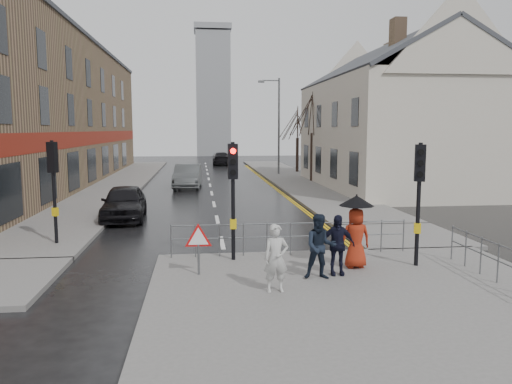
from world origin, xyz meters
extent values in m
plane|color=black|center=(0.00, 0.00, 0.00)|extent=(120.00, 120.00, 0.00)
cube|color=#605E5B|center=(3.00, -3.50, 0.07)|extent=(10.00, 9.00, 0.14)
cube|color=#605E5B|center=(-6.50, 23.00, 0.07)|extent=(4.00, 44.00, 0.14)
cube|color=#605E5B|center=(6.50, 25.00, 0.07)|extent=(4.00, 40.00, 0.14)
cube|color=#605E5B|center=(6.50, 3.00, 0.07)|extent=(4.00, 4.20, 0.14)
cube|color=#85674D|center=(-12.00, 22.00, 5.00)|extent=(8.00, 42.00, 10.00)
cube|color=beige|center=(12.00, 18.00, 3.50)|extent=(9.00, 16.00, 7.00)
cube|color=#85674D|center=(10.50, 14.00, 9.20)|extent=(0.70, 0.90, 1.80)
cube|color=#85674D|center=(13.20, 22.00, 9.20)|extent=(0.70, 0.90, 1.80)
cube|color=gray|center=(1.50, 62.00, 9.00)|extent=(5.00, 5.00, 18.00)
cylinder|color=black|center=(0.20, 0.20, 1.84)|extent=(0.11, 0.11, 3.40)
cube|color=black|center=(0.20, 0.20, 2.99)|extent=(0.28, 0.22, 1.00)
cylinder|color=#FF0C07|center=(0.20, 0.06, 3.29)|extent=(0.16, 0.04, 0.16)
cylinder|color=black|center=(0.20, 0.06, 2.99)|extent=(0.16, 0.04, 0.16)
cylinder|color=black|center=(0.20, 0.06, 2.69)|extent=(0.16, 0.04, 0.16)
cube|color=gold|center=(0.20, 0.20, 1.19)|extent=(0.18, 0.14, 0.28)
cylinder|color=black|center=(5.20, -1.00, 1.84)|extent=(0.11, 0.11, 3.40)
cube|color=black|center=(5.20, -1.00, 2.99)|extent=(0.34, 0.30, 1.00)
cylinder|color=black|center=(5.15, -1.13, 3.29)|extent=(0.16, 0.09, 0.16)
cylinder|color=black|center=(5.15, -1.13, 2.99)|extent=(0.16, 0.09, 0.16)
cylinder|color=black|center=(5.15, -1.13, 2.69)|extent=(0.16, 0.09, 0.16)
cube|color=gold|center=(5.20, -1.00, 1.19)|extent=(0.22, 0.19, 0.28)
cylinder|color=black|center=(-5.50, 3.00, 1.84)|extent=(0.11, 0.11, 3.40)
cube|color=black|center=(-5.50, 3.00, 2.99)|extent=(0.34, 0.30, 1.00)
cylinder|color=black|center=(-5.45, 3.13, 3.29)|extent=(0.16, 0.09, 0.16)
cylinder|color=black|center=(-5.45, 3.13, 2.99)|extent=(0.16, 0.09, 0.16)
cylinder|color=black|center=(-5.45, 3.13, 2.69)|extent=(0.16, 0.09, 0.16)
cube|color=gold|center=(-5.50, 3.00, 1.19)|extent=(0.22, 0.19, 0.28)
cylinder|color=#595B5E|center=(-1.60, 0.60, 0.64)|extent=(0.04, 0.04, 1.00)
cylinder|color=#595B5E|center=(5.50, 0.60, 0.64)|extent=(0.04, 0.04, 1.00)
cylinder|color=#595B5E|center=(1.95, 0.60, 1.09)|extent=(7.10, 0.04, 0.04)
cylinder|color=#595B5E|center=(1.95, 0.60, 0.69)|extent=(7.10, 0.04, 0.04)
cylinder|color=#595B5E|center=(6.50, -0.50, 0.64)|extent=(0.04, 0.04, 1.00)
cylinder|color=#595B5E|center=(6.50, -2.75, 1.09)|extent=(0.04, 4.50, 0.04)
cylinder|color=#595B5E|center=(6.50, -2.75, 0.69)|extent=(0.04, 4.50, 0.04)
cylinder|color=#595B5E|center=(-0.80, -1.20, 0.56)|extent=(0.06, 0.06, 0.85)
cylinder|color=red|center=(-0.80, -1.20, 1.09)|extent=(0.80, 0.03, 0.80)
cylinder|color=white|center=(-0.80, -1.22, 1.09)|extent=(0.60, 0.03, 0.60)
cylinder|color=#595B5E|center=(6.00, 28.00, 4.14)|extent=(0.16, 0.16, 8.00)
cylinder|color=#595B5E|center=(5.30, 28.00, 7.94)|extent=(1.40, 0.10, 0.10)
cube|color=#595B5E|center=(4.50, 28.00, 7.84)|extent=(0.50, 0.25, 0.18)
cylinder|color=#33231C|center=(7.50, 22.00, 1.89)|extent=(0.26, 0.26, 3.50)
cylinder|color=#33231C|center=(8.00, 30.00, 1.64)|extent=(0.26, 0.26, 3.00)
imported|color=#B2B2AE|center=(0.98, -2.79, 0.94)|extent=(0.60, 0.42, 1.59)
imported|color=black|center=(2.24, -1.91, 0.97)|extent=(0.86, 0.71, 1.65)
imported|color=maroon|center=(3.45, -1.02, 0.96)|extent=(0.82, 0.55, 1.65)
cylinder|color=black|center=(3.45, -1.02, 1.06)|extent=(0.02, 0.02, 1.85)
cone|color=black|center=(3.45, -1.02, 1.99)|extent=(0.96, 0.96, 0.28)
imported|color=black|center=(2.76, -1.61, 0.93)|extent=(0.95, 0.46, 1.58)
imported|color=black|center=(-4.00, 7.96, 0.75)|extent=(1.98, 4.48, 1.50)
imported|color=#444849|center=(-1.50, 19.52, 0.79)|extent=(1.94, 4.86, 1.57)
imported|color=black|center=(1.73, 41.27, 0.70)|extent=(2.13, 4.86, 1.39)
camera|label=1|loc=(-0.76, -13.90, 3.89)|focal=35.00mm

